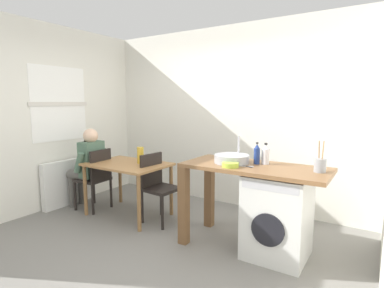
{
  "coord_description": "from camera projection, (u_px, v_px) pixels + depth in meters",
  "views": [
    {
      "loc": [
        2.04,
        -2.48,
        1.58
      ],
      "look_at": [
        0.17,
        0.45,
        1.1
      ],
      "focal_mm": 28.37,
      "sensor_mm": 36.0,
      "label": 1
    }
  ],
  "objects": [
    {
      "name": "ground_plane",
      "position": [
        158.0,
        245.0,
        3.38
      ],
      "size": [
        5.46,
        5.46,
        0.0
      ],
      "primitive_type": "plane",
      "color": "slate"
    },
    {
      "name": "wall_back",
      "position": [
        228.0,
        117.0,
        4.65
      ],
      "size": [
        4.6,
        0.1,
        2.7
      ],
      "primitive_type": "cube",
      "color": "silver",
      "rests_on": "ground_plane"
    },
    {
      "name": "wall_window_side",
      "position": [
        39.0,
        118.0,
        4.34
      ],
      "size": [
        0.12,
        3.8,
        2.7
      ],
      "color": "silver",
      "rests_on": "ground_plane"
    },
    {
      "name": "radiator",
      "position": [
        67.0,
        183.0,
        4.66
      ],
      "size": [
        0.1,
        0.8,
        0.7
      ],
      "primitive_type": "cube",
      "color": "white",
      "rests_on": "ground_plane"
    },
    {
      "name": "dining_table",
      "position": [
        128.0,
        170.0,
        4.19
      ],
      "size": [
        1.1,
        0.76,
        0.74
      ],
      "color": "#9E7042",
      "rests_on": "ground_plane"
    },
    {
      "name": "chair_person_seat",
      "position": [
        96.0,
        176.0,
        4.42
      ],
      "size": [
        0.42,
        0.42,
        0.9
      ],
      "rotation": [
        0.0,
        0.0,
        1.63
      ],
      "color": "black",
      "rests_on": "ground_plane"
    },
    {
      "name": "chair_opposite",
      "position": [
        157.0,
        184.0,
        4.0
      ],
      "size": [
        0.43,
        0.43,
        0.9
      ],
      "rotation": [
        0.0,
        0.0,
        -1.65
      ],
      "color": "black",
      "rests_on": "ground_plane"
    },
    {
      "name": "seated_person",
      "position": [
        88.0,
        164.0,
        4.48
      ],
      "size": [
        0.51,
        0.52,
        1.2
      ],
      "rotation": [
        0.0,
        0.0,
        1.63
      ],
      "color": "#595651",
      "rests_on": "ground_plane"
    },
    {
      "name": "kitchen_counter",
      "position": [
        236.0,
        178.0,
        3.3
      ],
      "size": [
        1.5,
        0.68,
        0.92
      ],
      "color": "brown",
      "rests_on": "ground_plane"
    },
    {
      "name": "washing_machine",
      "position": [
        278.0,
        216.0,
        3.09
      ],
      "size": [
        0.6,
        0.61,
        0.86
      ],
      "color": "silver",
      "rests_on": "ground_plane"
    },
    {
      "name": "sink_basin",
      "position": [
        232.0,
        159.0,
        3.3
      ],
      "size": [
        0.38,
        0.38,
        0.09
      ],
      "primitive_type": "cylinder",
      "color": "#9EA0A5",
      "rests_on": "kitchen_counter"
    },
    {
      "name": "tap",
      "position": [
        239.0,
        148.0,
        3.44
      ],
      "size": [
        0.02,
        0.02,
        0.28
      ],
      "primitive_type": "cylinder",
      "color": "#B2B2B7",
      "rests_on": "kitchen_counter"
    },
    {
      "name": "bottle_tall_green",
      "position": [
        257.0,
        154.0,
        3.24
      ],
      "size": [
        0.06,
        0.06,
        0.23
      ],
      "color": "navy",
      "rests_on": "kitchen_counter"
    },
    {
      "name": "bottle_squat_brown",
      "position": [
        266.0,
        155.0,
        3.23
      ],
      "size": [
        0.08,
        0.08,
        0.23
      ],
      "color": "silver",
      "rests_on": "kitchen_counter"
    },
    {
      "name": "mixing_bowl",
      "position": [
        230.0,
        164.0,
        3.09
      ],
      "size": [
        0.17,
        0.17,
        0.05
      ],
      "color": "#A8C63D",
      "rests_on": "kitchen_counter"
    },
    {
      "name": "utensil_crock",
      "position": [
        320.0,
        165.0,
        2.86
      ],
      "size": [
        0.11,
        0.11,
        0.3
      ],
      "color": "gray",
      "rests_on": "kitchen_counter"
    },
    {
      "name": "vase",
      "position": [
        140.0,
        155.0,
        4.17
      ],
      "size": [
        0.09,
        0.09,
        0.23
      ],
      "primitive_type": "cylinder",
      "color": "gold",
      "rests_on": "dining_table"
    },
    {
      "name": "scissors",
      "position": [
        246.0,
        166.0,
        3.11
      ],
      "size": [
        0.15,
        0.06,
        0.01
      ],
      "color": "#B2B2B7",
      "rests_on": "kitchen_counter"
    }
  ]
}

